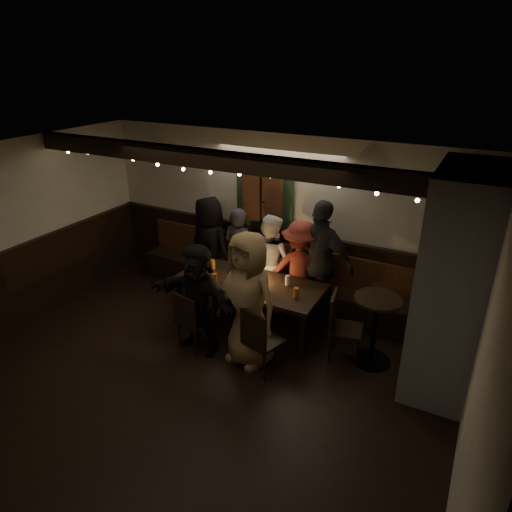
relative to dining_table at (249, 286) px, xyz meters
The scene contains 13 objects.
room 1.06m from the dining_table, ahead, with size 6.02×5.01×2.62m.
dining_table is the anchor object (origin of this frame).
chair_near_left 0.96m from the dining_table, 117.00° to the right, with size 0.45×0.45×0.84m.
chair_near_right 1.04m from the dining_table, 55.05° to the right, with size 0.50×0.50×0.89m.
chair_end 1.36m from the dining_table, ahead, with size 0.47×0.47×0.89m.
high_top 1.78m from the dining_table, ahead, with size 0.58×0.58×0.93m.
person_a 1.26m from the dining_table, 148.51° to the left, with size 0.80×0.52×1.63m, color black.
person_b 0.94m from the dining_table, 127.94° to the left, with size 0.55×0.36×1.51m, color #23222A.
person_c 0.72m from the dining_table, 92.31° to the left, with size 0.73×0.57×1.49m, color beige.
person_d 0.82m from the dining_table, 53.43° to the left, with size 0.97×0.56×1.50m, color maroon.
person_e 1.08m from the dining_table, 42.42° to the left, with size 1.07×0.45×1.83m, color #272729.
person_f 0.82m from the dining_table, 115.51° to the right, with size 1.39×0.44×1.49m, color black.
person_g 0.79m from the dining_table, 62.12° to the right, with size 0.86×0.56×1.77m, color #A48151.
Camera 1 is at (2.79, -3.55, 3.65)m, focal length 32.00 mm.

